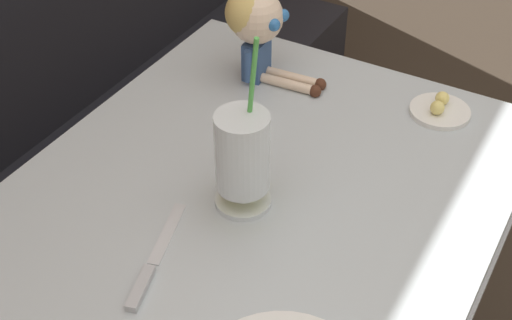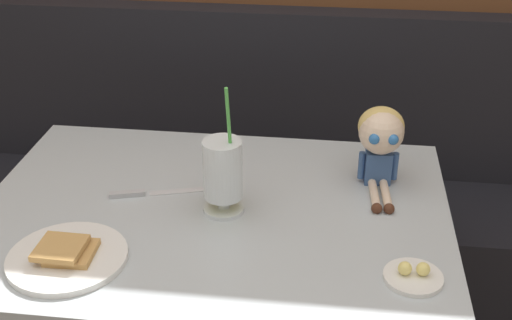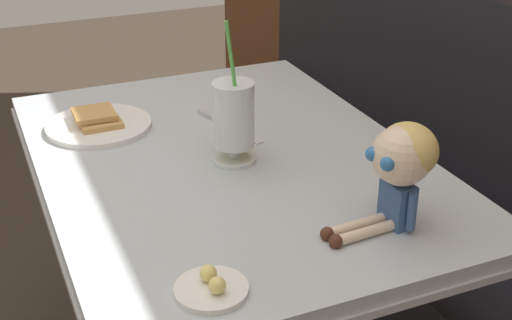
{
  "view_description": "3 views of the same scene",
  "coord_description": "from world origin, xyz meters",
  "px_view_note": "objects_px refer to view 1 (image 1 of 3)",
  "views": [
    {
      "loc": [
        -0.74,
        -0.28,
        1.57
      ],
      "look_at": [
        0.06,
        0.18,
        0.81
      ],
      "focal_mm": 50.25,
      "sensor_mm": 36.0,
      "label": 1
    },
    {
      "loc": [
        0.27,
        -1.14,
        1.59
      ],
      "look_at": [
        0.1,
        0.23,
        0.85
      ],
      "focal_mm": 47.75,
      "sensor_mm": 36.0,
      "label": 2
    },
    {
      "loc": [
        1.31,
        -0.32,
        1.43
      ],
      "look_at": [
        0.12,
        0.19,
        0.78
      ],
      "focal_mm": 49.98,
      "sensor_mm": 36.0,
      "label": 3
    }
  ],
  "objects_px": {
    "seated_doll": "(257,22)",
    "butter_knife": "(148,272)",
    "milkshake_glass": "(242,156)",
    "butter_saucer": "(440,109)"
  },
  "relations": [
    {
      "from": "seated_doll",
      "to": "butter_knife",
      "type": "bearing_deg",
      "value": -166.7
    },
    {
      "from": "milkshake_glass",
      "to": "butter_knife",
      "type": "bearing_deg",
      "value": 168.23
    },
    {
      "from": "butter_saucer",
      "to": "butter_knife",
      "type": "height_order",
      "value": "butter_saucer"
    },
    {
      "from": "milkshake_glass",
      "to": "seated_doll",
      "type": "xyz_separation_m",
      "value": [
        0.36,
        0.18,
        0.03
      ]
    },
    {
      "from": "milkshake_glass",
      "to": "butter_knife",
      "type": "xyz_separation_m",
      "value": [
        -0.21,
        0.04,
        -0.1
      ]
    },
    {
      "from": "butter_saucer",
      "to": "milkshake_glass",
      "type": "bearing_deg",
      "value": 153.93
    },
    {
      "from": "butter_knife",
      "to": "seated_doll",
      "type": "bearing_deg",
      "value": 13.3
    },
    {
      "from": "butter_saucer",
      "to": "seated_doll",
      "type": "bearing_deg",
      "value": 99.03
    },
    {
      "from": "milkshake_glass",
      "to": "butter_saucer",
      "type": "xyz_separation_m",
      "value": [
        0.42,
        -0.2,
        -0.09
      ]
    },
    {
      "from": "milkshake_glass",
      "to": "seated_doll",
      "type": "relative_size",
      "value": 1.42
    }
  ]
}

